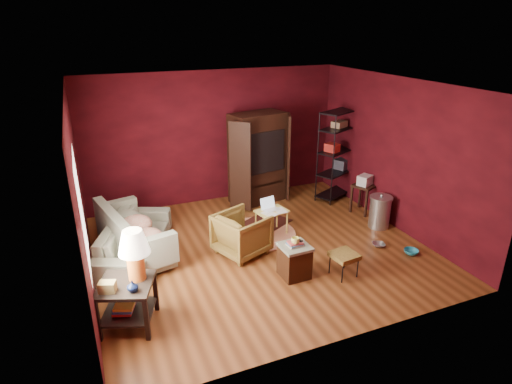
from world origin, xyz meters
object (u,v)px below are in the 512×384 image
(tv_armoire, at_px, (258,157))
(side_table, at_px, (130,270))
(sofa, at_px, (134,233))
(laptop_desk, at_px, (271,213))
(armchair, at_px, (242,232))
(wire_shelving, at_px, (338,151))
(hamper, at_px, (294,260))

(tv_armoire, bearing_deg, side_table, -146.25)
(sofa, relative_size, laptop_desk, 3.07)
(armchair, relative_size, wire_shelving, 0.40)
(armchair, height_order, hamper, armchair)
(armchair, height_order, side_table, side_table)
(laptop_desk, distance_m, wire_shelving, 2.43)
(armchair, xyz_separation_m, wire_shelving, (2.82, 1.54, 0.68))
(armchair, bearing_deg, laptop_desk, -80.65)
(tv_armoire, bearing_deg, armchair, -131.64)
(side_table, relative_size, wire_shelving, 0.67)
(laptop_desk, xyz_separation_m, wire_shelving, (2.08, 1.09, 0.65))
(laptop_desk, relative_size, tv_armoire, 0.36)
(side_table, height_order, laptop_desk, side_table)
(armchair, bearing_deg, side_table, 99.22)
(hamper, bearing_deg, wire_shelving, 47.27)
(tv_armoire, height_order, wire_shelving, wire_shelving)
(hamper, bearing_deg, laptop_desk, 79.76)
(armchair, xyz_separation_m, hamper, (0.49, -0.99, -0.12))
(tv_armoire, bearing_deg, wire_shelving, -27.19)
(tv_armoire, bearing_deg, sofa, -165.84)
(sofa, xyz_separation_m, wire_shelving, (4.52, 0.93, 0.67))
(hamper, distance_m, wire_shelving, 3.53)
(armchair, bearing_deg, wire_shelving, -82.89)
(armchair, xyz_separation_m, tv_armoire, (1.14, 2.00, 0.62))
(side_table, xyz_separation_m, tv_armoire, (3.08, 3.15, 0.22))
(sofa, relative_size, armchair, 2.66)
(side_table, relative_size, laptop_desk, 1.90)
(hamper, bearing_deg, side_table, -176.06)
(armchair, distance_m, wire_shelving, 3.29)
(hamper, xyz_separation_m, laptop_desk, (0.26, 1.43, 0.15))
(side_table, bearing_deg, wire_shelving, 29.49)
(side_table, distance_m, wire_shelving, 5.48)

